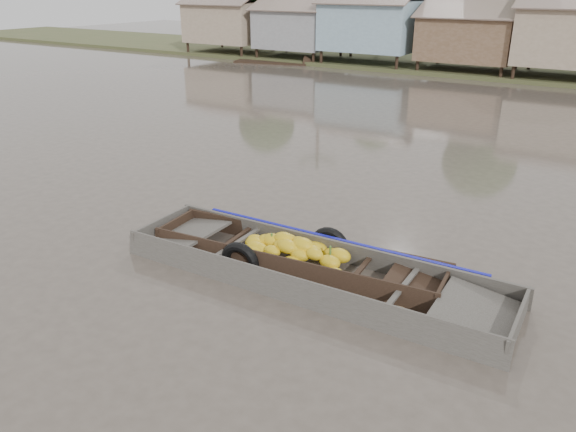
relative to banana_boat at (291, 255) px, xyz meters
The scene contains 3 objects.
ground 1.18m from the banana_boat, 132.43° to the right, with size 120.00×120.00×0.00m, color #4B423A.
banana_boat is the anchor object (origin of this frame).
viewer_boat 0.80m from the banana_boat, 24.83° to the right, with size 8.00×2.31×0.64m.
Camera 1 is at (6.37, -8.06, 5.48)m, focal length 35.00 mm.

